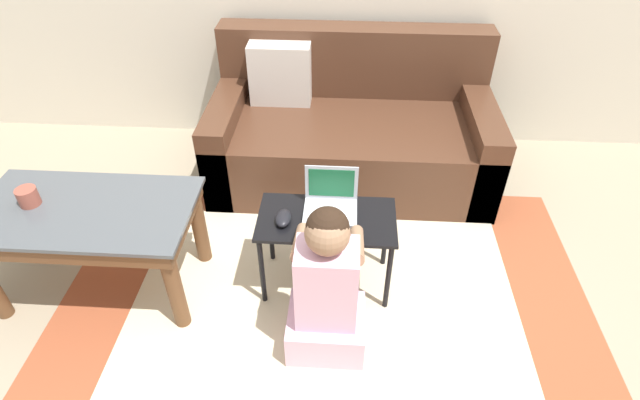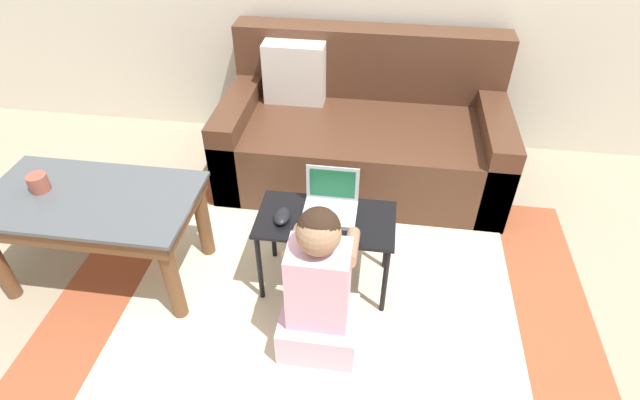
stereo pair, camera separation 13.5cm
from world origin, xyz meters
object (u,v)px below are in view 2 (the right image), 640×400
(coffee_table, at_px, (94,211))
(person_seated, at_px, (319,292))
(laptop_desk, at_px, (326,228))
(couch, at_px, (362,133))
(computer_mouse, at_px, (282,216))
(cup_on_table, at_px, (38,183))
(laptop, at_px, (330,206))

(coffee_table, distance_m, person_seated, 1.10)
(coffee_table, distance_m, laptop_desk, 1.05)
(couch, height_order, coffee_table, couch)
(computer_mouse, height_order, person_seated, person_seated)
(laptop_desk, height_order, person_seated, person_seated)
(couch, bearing_deg, computer_mouse, -105.54)
(laptop_desk, xyz_separation_m, cup_on_table, (-1.28, -0.07, 0.17))
(coffee_table, bearing_deg, laptop_desk, 4.57)
(couch, relative_size, computer_mouse, 14.17)
(laptop, bearing_deg, laptop_desk, -106.40)
(coffee_table, relative_size, person_seated, 1.27)
(couch, height_order, laptop_desk, couch)
(laptop_desk, bearing_deg, computer_mouse, -169.27)
(couch, distance_m, computer_mouse, 1.05)
(laptop_desk, xyz_separation_m, person_seated, (0.02, -0.34, -0.03))
(cup_on_table, bearing_deg, person_seated, -11.92)
(laptop_desk, relative_size, laptop, 2.60)
(coffee_table, height_order, computer_mouse, coffee_table)
(coffee_table, relative_size, laptop_desk, 1.54)
(laptop, height_order, computer_mouse, laptop)
(computer_mouse, distance_m, cup_on_table, 1.10)
(couch, relative_size, laptop_desk, 2.66)
(coffee_table, height_order, laptop_desk, coffee_table)
(couch, bearing_deg, person_seated, -93.14)
(laptop_desk, distance_m, laptop, 0.10)
(cup_on_table, bearing_deg, computer_mouse, 1.74)
(laptop_desk, bearing_deg, coffee_table, -175.43)
(coffee_table, height_order, laptop, laptop)
(computer_mouse, relative_size, cup_on_table, 1.32)
(coffee_table, xyz_separation_m, laptop, (1.06, 0.13, 0.05))
(couch, xyz_separation_m, computer_mouse, (-0.28, -1.00, 0.16))
(couch, height_order, computer_mouse, couch)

